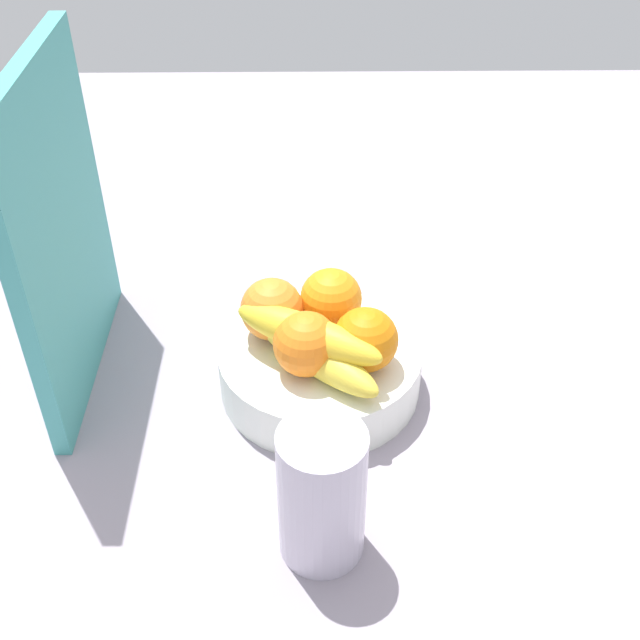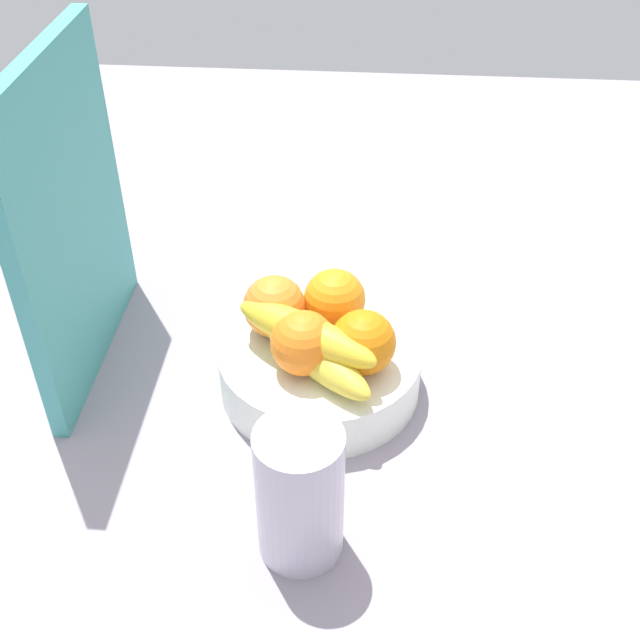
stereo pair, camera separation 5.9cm
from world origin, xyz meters
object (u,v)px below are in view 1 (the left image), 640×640
at_px(orange_center, 306,344).
at_px(banana_bunch, 312,345).
at_px(orange_front_right, 272,312).
at_px(cutting_board, 60,234).
at_px(thermos_tumbler, 322,494).
at_px(orange_back_left, 365,340).
at_px(orange_front_left, 331,299).
at_px(fruit_bowl, 320,368).

height_order(orange_center, banana_bunch, orange_center).
xyz_separation_m(orange_front_right, banana_bunch, (-0.05, -0.04, -0.00)).
xyz_separation_m(orange_front_right, cutting_board, (0.02, 0.21, 0.09)).
distance_m(banana_bunch, thermos_tumbler, 0.18).
bearing_deg(orange_back_left, orange_front_left, 25.85).
relative_size(orange_center, orange_back_left, 1.00).
distance_m(orange_center, cutting_board, 0.28).
height_order(orange_front_left, thermos_tumbler, thermos_tumbler).
bearing_deg(orange_front_left, thermos_tumbler, 176.93).
bearing_deg(fruit_bowl, banana_bunch, 163.41).
bearing_deg(orange_center, cutting_board, 73.99).
distance_m(orange_back_left, cutting_board, 0.33).
xyz_separation_m(orange_front_right, orange_back_left, (-0.05, -0.10, 0.00)).
bearing_deg(cutting_board, orange_center, -106.08).
bearing_deg(cutting_board, orange_front_right, -94.95).
xyz_separation_m(fruit_bowl, cutting_board, (0.04, 0.27, 0.15)).
height_order(orange_front_right, thermos_tumbler, thermos_tumbler).
xyz_separation_m(orange_front_left, orange_center, (-0.08, 0.03, 0.00)).
xyz_separation_m(orange_front_left, banana_bunch, (-0.07, 0.02, -0.00)).
bearing_deg(fruit_bowl, orange_front_right, 67.46).
height_order(fruit_bowl, orange_center, orange_center).
relative_size(banana_bunch, cutting_board, 0.47).
height_order(orange_front_left, orange_back_left, same).
relative_size(orange_front_left, cutting_board, 0.19).
bearing_deg(orange_center, orange_front_left, -19.87).
height_order(fruit_bowl, orange_front_left, orange_front_left).
relative_size(cutting_board, thermos_tumbler, 2.50).
height_order(orange_front_right, cutting_board, cutting_board).
bearing_deg(orange_back_left, cutting_board, 78.04).
distance_m(orange_back_left, banana_bunch, 0.06).
bearing_deg(orange_center, thermos_tumbler, -175.60).
bearing_deg(orange_front_left, orange_back_left, -154.15).
bearing_deg(cutting_board, orange_back_left, -102.03).
xyz_separation_m(orange_front_right, orange_center, (-0.05, -0.04, 0.00)).
height_order(orange_front_right, orange_back_left, same).
bearing_deg(orange_front_left, banana_bunch, 163.70).
xyz_separation_m(orange_back_left, cutting_board, (0.07, 0.31, 0.09)).
relative_size(orange_front_right, cutting_board, 0.19).
relative_size(fruit_bowl, orange_front_right, 3.23).
height_order(orange_back_left, thermos_tumbler, thermos_tumbler).
xyz_separation_m(orange_front_left, thermos_tumbler, (-0.26, 0.01, -0.02)).
bearing_deg(orange_front_right, orange_front_left, -70.94).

